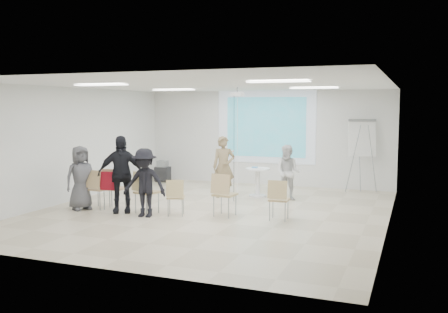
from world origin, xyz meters
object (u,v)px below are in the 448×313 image
(player_right, at_px, (288,170))
(av_cart, at_px, (163,172))
(chair_left_inner, at_px, (144,189))
(audience_outer, at_px, (81,174))
(pedestal_table, at_px, (258,181))
(chair_left_mid, at_px, (113,185))
(flipchart_easel, at_px, (362,139))
(chair_far_left, at_px, (96,186))
(chair_right_far, at_px, (278,197))
(audience_mid, at_px, (145,178))
(player_left, at_px, (224,163))
(laptop, at_px, (147,191))
(chair_right_inner, at_px, (223,191))
(chair_center, at_px, (175,194))
(audience_left, at_px, (121,169))

(player_right, distance_m, av_cart, 5.04)
(chair_left_inner, height_order, audience_outer, audience_outer)
(pedestal_table, distance_m, chair_left_mid, 4.01)
(flipchart_easel, xyz_separation_m, av_cart, (-6.41, -0.23, -1.25))
(chair_far_left, xyz_separation_m, chair_right_far, (4.47, 0.38, -0.04))
(flipchart_easel, bearing_deg, audience_mid, -149.10)
(player_right, relative_size, av_cart, 2.36)
(player_left, xyz_separation_m, chair_left_inner, (-0.95, -2.69, -0.37))
(pedestal_table, distance_m, laptop, 3.45)
(chair_right_inner, bearing_deg, audience_mid, -153.10)
(chair_far_left, height_order, av_cart, chair_far_left)
(chair_left_mid, bearing_deg, player_right, 31.28)
(player_right, distance_m, chair_center, 3.48)
(player_left, relative_size, av_cart, 2.76)
(chair_left_inner, bearing_deg, av_cart, 130.94)
(player_left, relative_size, audience_mid, 1.08)
(chair_far_left, bearing_deg, player_left, 53.67)
(player_right, relative_size, chair_left_inner, 1.64)
(chair_left_mid, xyz_separation_m, chair_left_inner, (0.96, -0.17, -0.00))
(pedestal_table, height_order, flipchart_easel, flipchart_easel)
(player_left, bearing_deg, player_right, -17.65)
(laptop, distance_m, flipchart_easel, 6.56)
(player_left, bearing_deg, laptop, -135.22)
(player_right, bearing_deg, audience_outer, -147.32)
(chair_center, bearing_deg, player_right, 35.59)
(pedestal_table, xyz_separation_m, audience_mid, (-1.64, -3.32, 0.43))
(player_left, bearing_deg, flipchart_easel, 6.69)
(chair_right_inner, relative_size, audience_left, 0.48)
(pedestal_table, height_order, chair_center, chair_center)
(laptop, bearing_deg, flipchart_easel, -114.90)
(audience_mid, bearing_deg, chair_far_left, 160.87)
(chair_right_far, bearing_deg, chair_far_left, -178.69)
(chair_right_far, relative_size, audience_outer, 0.52)
(player_right, height_order, chair_left_mid, player_right)
(chair_right_far, bearing_deg, chair_left_inner, -175.28)
(chair_far_left, relative_size, audience_outer, 0.56)
(chair_far_left, height_order, chair_left_inner, chair_left_inner)
(player_left, xyz_separation_m, audience_outer, (-2.63, -2.81, -0.09))
(chair_far_left, bearing_deg, chair_left_inner, 2.28)
(audience_outer, bearing_deg, laptop, -51.55)
(player_right, distance_m, audience_outer, 5.34)
(chair_left_inner, relative_size, audience_outer, 0.57)
(player_left, distance_m, audience_mid, 3.05)
(laptop, relative_size, audience_outer, 0.21)
(chair_far_left, distance_m, laptop, 1.40)
(chair_far_left, distance_m, audience_left, 0.92)
(chair_center, relative_size, audience_mid, 0.48)
(chair_right_far, bearing_deg, chair_right_inner, -179.99)
(chair_right_inner, height_order, laptop, chair_right_inner)
(av_cart, bearing_deg, audience_outer, -90.28)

